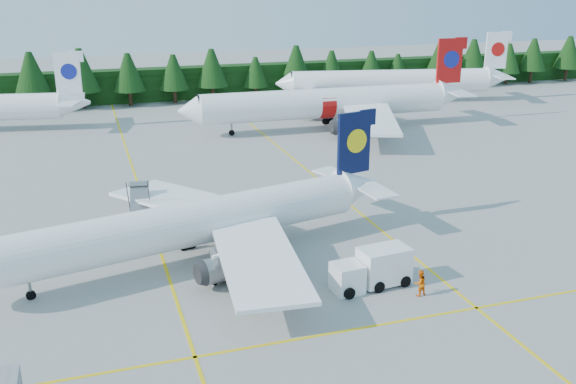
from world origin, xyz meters
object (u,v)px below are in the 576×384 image
object	(u,v)px
airliner_red	(320,104)
service_truck	(371,269)
airstairs	(140,227)
airliner_navy	(175,228)

from	to	relation	value
airliner_red	service_truck	size ratio (longest dim) A/B	7.23
airstairs	airliner_navy	bearing A→B (deg)	-65.81
airliner_navy	airliner_red	world-z (taller)	airliner_red
airliner_navy	airstairs	xyz separation A→B (m)	(-2.18, 7.15, -2.37)
airliner_red	airstairs	distance (m)	46.31
airliner_red	airstairs	size ratio (longest dim) A/B	7.25
airliner_red	airstairs	xyz separation A→B (m)	(-30.36, -34.84, -3.09)
airliner_navy	airliner_red	xyz separation A→B (m)	(28.18, 41.99, 0.72)
airstairs	airliner_red	bearing A→B (deg)	56.15
airliner_navy	airstairs	world-z (taller)	airliner_navy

